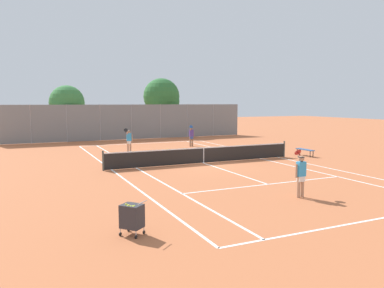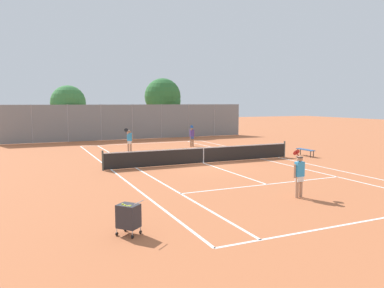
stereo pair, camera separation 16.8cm
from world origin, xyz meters
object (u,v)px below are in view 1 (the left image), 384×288
at_px(player_far_left, 129,140).
at_px(tree_behind_left, 67,103).
at_px(ball_cart, 132,216).
at_px(loose_tennis_ball_0, 168,149).
at_px(player_far_right, 191,135).
at_px(tree_behind_right, 163,98).
at_px(loose_tennis_ball_1, 244,153).
at_px(courtside_bench, 305,150).
at_px(player_near_side, 301,173).
at_px(tennis_net, 204,155).

xyz_separation_m(player_far_left, tree_behind_left, (-3.01, 11.32, 2.58)).
bearing_deg(tree_behind_left, ball_cart, -92.95).
bearing_deg(ball_cart, loose_tennis_ball_0, 66.09).
relative_size(player_far_right, tree_behind_right, 0.29).
distance_m(player_far_right, loose_tennis_ball_1, 5.81).
bearing_deg(tree_behind_left, loose_tennis_ball_1, -56.55).
height_order(loose_tennis_ball_0, courtside_bench, courtside_bench).
bearing_deg(player_far_right, player_far_left, -166.06).
bearing_deg(player_near_side, tree_behind_right, 80.50).
relative_size(player_near_side, tree_behind_right, 0.29).
distance_m(player_near_side, loose_tennis_ball_0, 15.76).
bearing_deg(tree_behind_left, player_far_left, -75.10).
height_order(player_far_right, loose_tennis_ball_1, player_far_right).
bearing_deg(player_far_right, tennis_net, -109.63).
distance_m(ball_cart, player_near_side, 7.08).
distance_m(player_near_side, courtside_bench, 11.62).
distance_m(tennis_net, ball_cart, 12.39).
height_order(tennis_net, player_far_right, player_far_right).
xyz_separation_m(tennis_net, loose_tennis_ball_1, (4.46, 2.53, -0.48)).
xyz_separation_m(tennis_net, ball_cart, (-7.19, -10.09, 0.02)).
bearing_deg(tree_behind_left, loose_tennis_ball_0, -61.06).
xyz_separation_m(tennis_net, loose_tennis_ball_0, (0.36, 6.94, -0.48)).
relative_size(tennis_net, player_far_left, 6.76).
bearing_deg(tree_behind_right, loose_tennis_ball_1, -89.63).
bearing_deg(courtside_bench, tennis_net, 178.58).
distance_m(loose_tennis_ball_0, tree_behind_left, 13.09).
xyz_separation_m(tree_behind_left, tree_behind_right, (10.10, 0.77, 0.59)).
height_order(ball_cart, tree_behind_right, tree_behind_right).
bearing_deg(ball_cart, tennis_net, 54.51).
bearing_deg(loose_tennis_ball_0, player_far_left, -174.89).
bearing_deg(player_far_left, tree_behind_right, 59.60).
bearing_deg(loose_tennis_ball_1, player_far_right, 106.01).
bearing_deg(player_near_side, player_far_right, 79.49).
distance_m(player_far_left, tree_behind_right, 14.37).
xyz_separation_m(ball_cart, loose_tennis_ball_1, (11.65, 12.62, -0.50)).
xyz_separation_m(courtside_bench, tree_behind_left, (-13.30, 18.17, 3.10)).
relative_size(ball_cart, player_near_side, 0.54).
distance_m(loose_tennis_ball_0, courtside_bench, 10.14).
bearing_deg(player_far_right, loose_tennis_ball_1, -73.99).
bearing_deg(tree_behind_left, tennis_net, -72.27).
height_order(player_far_left, loose_tennis_ball_1, player_far_left).
height_order(player_near_side, tree_behind_right, tree_behind_right).
bearing_deg(loose_tennis_ball_0, tennis_net, -92.94).
distance_m(tennis_net, tree_behind_left, 19.11).
bearing_deg(loose_tennis_ball_1, tree_behind_right, 90.37).
bearing_deg(player_far_left, ball_cart, -104.90).
height_order(tennis_net, player_far_left, player_far_left).
height_order(ball_cart, tree_behind_left, tree_behind_left).
relative_size(player_near_side, tree_behind_left, 0.34).
bearing_deg(tennis_net, player_far_left, 112.34).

